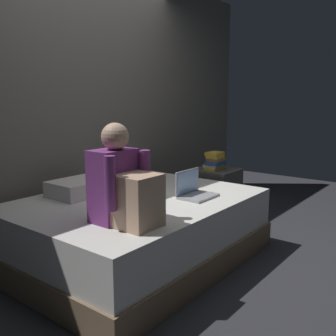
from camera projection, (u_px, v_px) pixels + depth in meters
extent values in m
plane|color=#2D2D33|center=(180.00, 260.00, 3.20)|extent=(8.00, 8.00, 0.00)
cube|color=slate|center=(81.00, 98.00, 3.69)|extent=(5.60, 0.10, 2.70)
cube|color=#7A6047|center=(138.00, 247.00, 3.21)|extent=(2.00, 1.50, 0.21)
cube|color=silver|center=(137.00, 217.00, 3.16)|extent=(1.96, 1.46, 0.32)
cube|color=#474442|center=(215.00, 195.00, 4.20)|extent=(0.44, 0.44, 0.58)
sphere|color=gray|center=(233.00, 187.00, 4.05)|extent=(0.04, 0.04, 0.04)
cube|color=#75337A|center=(113.00, 185.00, 2.52)|extent=(0.30, 0.20, 0.48)
sphere|color=tan|center=(115.00, 137.00, 2.44)|extent=(0.18, 0.18, 0.18)
cube|color=tan|center=(138.00, 201.00, 2.40)|extent=(0.26, 0.24, 0.34)
cylinder|color=#75337A|center=(110.00, 184.00, 2.30)|extent=(0.07, 0.07, 0.34)
cylinder|color=#75337A|center=(145.00, 175.00, 2.55)|extent=(0.07, 0.07, 0.34)
cube|color=#9EA0A5|center=(198.00, 197.00, 3.14)|extent=(0.32, 0.22, 0.02)
cube|color=#9EA0A5|center=(187.00, 182.00, 3.19)|extent=(0.32, 0.01, 0.20)
cube|color=#8CB2EA|center=(188.00, 182.00, 3.18)|extent=(0.29, 0.00, 0.18)
cube|color=silver|center=(84.00, 186.00, 3.25)|extent=(0.56, 0.36, 0.13)
cube|color=gold|center=(214.00, 168.00, 4.12)|extent=(0.22, 0.14, 0.03)
cube|color=beige|center=(214.00, 166.00, 4.13)|extent=(0.20, 0.16, 0.03)
cube|color=#284C84|center=(216.00, 163.00, 4.10)|extent=(0.22, 0.14, 0.04)
cube|color=brown|center=(216.00, 159.00, 4.09)|extent=(0.19, 0.14, 0.03)
cube|color=gold|center=(215.00, 157.00, 4.08)|extent=(0.18, 0.14, 0.03)
cube|color=gold|center=(215.00, 154.00, 4.10)|extent=(0.19, 0.14, 0.04)
ellipsoid|color=#8E3D47|center=(138.00, 176.00, 3.71)|extent=(0.21, 0.18, 0.12)
ellipsoid|color=#3D4C8E|center=(131.00, 177.00, 3.69)|extent=(0.19, 0.16, 0.11)
ellipsoid|color=#8E3D47|center=(136.00, 178.00, 3.70)|extent=(0.17, 0.15, 0.10)
ellipsoid|color=gray|center=(141.00, 176.00, 3.80)|extent=(0.16, 0.13, 0.09)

